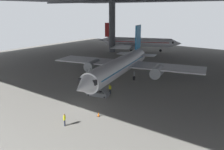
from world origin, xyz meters
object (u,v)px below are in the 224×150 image
airplane_main (120,66)px  airplane_distant (137,42)px  boarding_stairs (98,92)px  crew_worker_near_nose (64,119)px  traffic_cone_orange (99,114)px  baggage_tug (110,66)px  crew_worker_by_stairs (110,88)px

airplane_main → airplane_distant: bearing=115.9°
airplane_main → airplane_distant: airplane_main is taller
airplane_main → boarding_stairs: 9.56m
boarding_stairs → crew_worker_near_nose: size_ratio=2.80×
traffic_cone_orange → baggage_tug: 27.69m
crew_worker_by_stairs → airplane_distant: (-19.23, 41.04, 2.12)m
crew_worker_near_nose → traffic_cone_orange: bearing=70.5°
crew_worker_near_nose → baggage_tug: bearing=116.5°
baggage_tug → crew_worker_near_nose: bearing=-63.5°
airplane_main → boarding_stairs: size_ratio=7.34×
boarding_stairs → baggage_tug: bearing=121.0°
airplane_distant → baggage_tug: size_ratio=12.28×
baggage_tug → airplane_distant: bearing=107.1°
crew_worker_by_stairs → airplane_distant: bearing=115.1°
crew_worker_by_stairs → boarding_stairs: bearing=-118.7°
crew_worker_near_nose → traffic_cone_orange: 4.93m
boarding_stairs → airplane_distant: (-18.16, 43.01, 2.37)m
baggage_tug → crew_worker_by_stairs: bearing=-53.0°
boarding_stairs → airplane_distant: bearing=112.9°
boarding_stairs → baggage_tug: 19.62m
airplane_distant → baggage_tug: bearing=-72.9°
airplane_main → baggage_tug: bearing=137.3°
crew_worker_by_stairs → baggage_tug: crew_worker_by_stairs is taller
crew_worker_by_stairs → traffic_cone_orange: bearing=-62.6°
airplane_main → crew_worker_by_stairs: bearing=-68.7°
airplane_distant → traffic_cone_orange: (23.47, -49.20, -2.79)m
airplane_main → boarding_stairs: bearing=-79.5°
boarding_stairs → crew_worker_by_stairs: bearing=61.3°
airplane_main → boarding_stairs: (1.68, -9.06, -2.56)m
crew_worker_by_stairs → airplane_distant: airplane_distant is taller
crew_worker_by_stairs → airplane_main: bearing=111.3°
airplane_main → crew_worker_near_nose: airplane_main is taller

